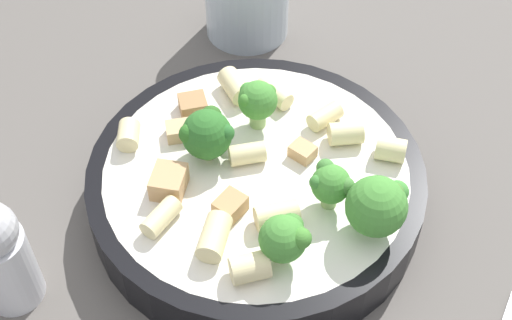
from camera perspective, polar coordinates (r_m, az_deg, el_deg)
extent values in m
plane|color=#5B5651|center=(0.52, 0.00, -3.39)|extent=(2.00, 2.00, 0.00)
cylinder|color=black|center=(0.51, 0.00, -2.12)|extent=(0.24, 0.24, 0.04)
cylinder|color=white|center=(0.49, 0.00, -1.00)|extent=(0.21, 0.21, 0.01)
torus|color=black|center=(0.49, 0.00, -0.92)|extent=(0.23, 0.23, 0.00)
cylinder|color=#93B766|center=(0.44, 2.10, -7.46)|extent=(0.01, 0.01, 0.01)
sphere|color=#478E38|center=(0.43, 2.16, -6.32)|extent=(0.03, 0.03, 0.03)
sphere|color=#428334|center=(0.43, 2.84, -5.27)|extent=(0.02, 0.02, 0.02)
sphere|color=#458A32|center=(0.42, 3.61, -6.27)|extent=(0.01, 0.01, 0.01)
cylinder|color=#9EC175|center=(0.52, 0.14, 3.47)|extent=(0.01, 0.01, 0.01)
sphere|color=#478E38|center=(0.50, 0.14, 4.81)|extent=(0.03, 0.03, 0.03)
sphere|color=#489134|center=(0.50, -0.78, 4.79)|extent=(0.01, 0.01, 0.01)
sphere|color=#3E8D36|center=(0.51, -0.61, 5.56)|extent=(0.01, 0.01, 0.01)
sphere|color=#438C31|center=(0.50, 0.95, 5.55)|extent=(0.01, 0.01, 0.01)
cylinder|color=#9EC175|center=(0.47, 5.87, -3.06)|extent=(0.01, 0.01, 0.01)
sphere|color=#478E38|center=(0.46, 6.01, -1.93)|extent=(0.03, 0.03, 0.03)
sphere|color=#3D7F35|center=(0.45, 4.89, -1.80)|extent=(0.01, 0.01, 0.01)
sphere|color=#467E39|center=(0.45, 7.18, -2.07)|extent=(0.01, 0.01, 0.01)
sphere|color=#448339|center=(0.46, 5.58, -0.63)|extent=(0.01, 0.01, 0.01)
cylinder|color=#84AD60|center=(0.46, 9.31, -5.10)|extent=(0.01, 0.01, 0.01)
sphere|color=#478E38|center=(0.45, 9.60, -3.68)|extent=(0.04, 0.04, 0.04)
sphere|color=#407A35|center=(0.45, 9.08, -2.43)|extent=(0.01, 0.01, 0.01)
sphere|color=#4A7C32|center=(0.45, 10.94, -2.64)|extent=(0.01, 0.01, 0.01)
sphere|color=#428D39|center=(0.45, 11.22, -2.52)|extent=(0.01, 0.01, 0.01)
cylinder|color=#84AD60|center=(0.50, -3.86, 0.74)|extent=(0.01, 0.01, 0.01)
sphere|color=#2D6B28|center=(0.49, -3.96, 2.06)|extent=(0.03, 0.03, 0.03)
sphere|color=#2E6D24|center=(0.48, -5.43, 1.90)|extent=(0.01, 0.01, 0.01)
sphere|color=#2A672A|center=(0.48, -2.45, 2.18)|extent=(0.01, 0.01, 0.01)
sphere|color=#2F6023|center=(0.49, -3.60, 3.49)|extent=(0.02, 0.02, 0.02)
cylinder|color=beige|center=(0.45, -3.36, -6.15)|extent=(0.02, 0.03, 0.02)
cylinder|color=beige|center=(0.49, -0.71, 0.51)|extent=(0.03, 0.02, 0.01)
cylinder|color=beige|center=(0.51, -10.17, 1.99)|extent=(0.02, 0.02, 0.02)
cylinder|color=beige|center=(0.54, -1.72, 5.94)|extent=(0.03, 0.03, 0.02)
cylinder|color=beige|center=(0.50, 10.72, 0.85)|extent=(0.02, 0.02, 0.02)
cylinder|color=beige|center=(0.52, 5.54, 3.50)|extent=(0.03, 0.03, 0.01)
cylinder|color=beige|center=(0.46, 1.69, -4.44)|extent=(0.03, 0.03, 0.02)
cylinder|color=beige|center=(0.53, 1.86, 5.30)|extent=(0.03, 0.03, 0.01)
cylinder|color=beige|center=(0.51, 7.19, 2.14)|extent=(0.03, 0.02, 0.02)
cylinder|color=beige|center=(0.43, -0.50, -8.60)|extent=(0.03, 0.03, 0.02)
cylinder|color=beige|center=(0.46, -7.59, -4.55)|extent=(0.02, 0.03, 0.01)
cube|color=tan|center=(0.46, -2.07, -3.71)|extent=(0.02, 0.02, 0.01)
cube|color=tan|center=(0.50, 3.75, 0.69)|extent=(0.02, 0.02, 0.01)
cube|color=tan|center=(0.48, -6.99, -1.75)|extent=(0.02, 0.02, 0.02)
cube|color=#A87A4C|center=(0.53, -5.07, 4.39)|extent=(0.03, 0.03, 0.01)
cube|color=tan|center=(0.51, -6.23, 2.32)|extent=(0.02, 0.02, 0.01)
cylinder|color=silver|center=(0.65, -0.73, 12.18)|extent=(0.07, 0.07, 0.05)
cylinder|color=silver|center=(0.48, -19.41, -8.12)|extent=(0.04, 0.04, 0.06)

